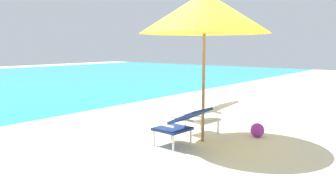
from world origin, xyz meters
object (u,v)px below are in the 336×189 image
at_px(lounge_chair_right, 209,114).
at_px(beach_ball, 257,130).
at_px(lounge_chair_left, 181,123).
at_px(beach_umbrella_center, 205,13).

xyz_separation_m(lounge_chair_right, beach_ball, (0.51, -0.70, -0.28)).
relative_size(lounge_chair_right, beach_ball, 3.68).
relative_size(lounge_chair_left, beach_ball, 3.57).
bearing_deg(beach_ball, lounge_chair_right, 126.01).
distance_m(beach_umbrella_center, beach_ball, 2.29).
bearing_deg(lounge_chair_left, beach_umbrella_center, -9.79).
distance_m(lounge_chair_left, beach_ball, 1.57).
distance_m(lounge_chair_right, beach_ball, 0.91).
height_order(lounge_chair_left, beach_ball, lounge_chair_left).
distance_m(lounge_chair_left, beach_umbrella_center, 1.84).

